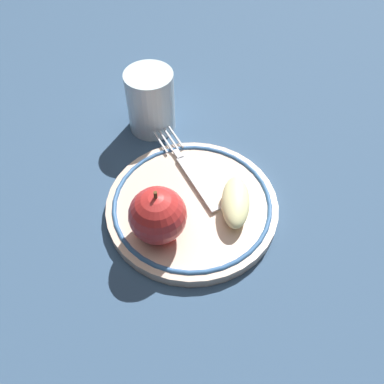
# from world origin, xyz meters

# --- Properties ---
(ground_plane) EXTENTS (2.00, 2.00, 0.00)m
(ground_plane) POSITION_xyz_m (0.00, 0.00, 0.00)
(ground_plane) COLOR #344F6E
(plate) EXTENTS (0.22, 0.22, 0.02)m
(plate) POSITION_xyz_m (0.01, -0.02, 0.01)
(plate) COLOR beige
(plate) RESTS_ON ground_plane
(apple_red_whole) EXTENTS (0.07, 0.07, 0.08)m
(apple_red_whole) POSITION_xyz_m (-0.05, -0.02, 0.05)
(apple_red_whole) COLOR red
(apple_red_whole) RESTS_ON plate
(apple_slice_front) EXTENTS (0.08, 0.08, 0.02)m
(apple_slice_front) POSITION_xyz_m (0.04, -0.06, 0.03)
(apple_slice_front) COLOR beige
(apple_slice_front) RESTS_ON plate
(fork) EXTENTS (0.07, 0.18, 0.00)m
(fork) POSITION_xyz_m (0.04, 0.03, 0.02)
(fork) COLOR silver
(fork) RESTS_ON plate
(drinking_glass) EXTENTS (0.07, 0.07, 0.09)m
(drinking_glass) POSITION_xyz_m (0.07, 0.14, 0.05)
(drinking_glass) COLOR silver
(drinking_glass) RESTS_ON ground_plane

